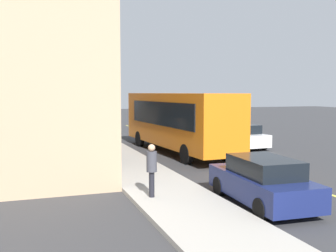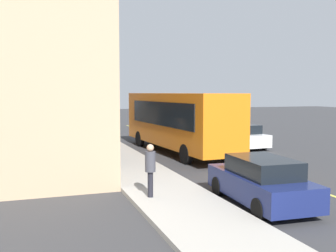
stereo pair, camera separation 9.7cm
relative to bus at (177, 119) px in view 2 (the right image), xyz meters
The scene contains 11 objects.
ground 3.26m from the bus, 39.44° to the right, with size 120.00×120.00×0.00m, color #38383A.
sidewalk 4.64m from the bus, 61.83° to the left, with size 80.00×2.77×0.15m, color #B2ADA3.
lane_centre_stripe 3.26m from the bus, 39.44° to the right, with size 36.00×0.16×0.01m, color #D8D14C.
bus is the anchor object (origin of this frame).
traffic_light 5.43m from the bus, 33.46° to the left, with size 0.30×0.52×3.20m.
car_navy 11.15m from the bus, behind, with size 4.38×2.02×1.52m.
car_teal 16.46m from the bus, 14.84° to the right, with size 4.38×2.02×1.52m.
car_white 4.79m from the bus, 81.88° to the right, with size 4.39×2.04×1.52m.
pedestrian_at_corner 10.54m from the bus, 154.77° to the left, with size 0.34×0.34×1.73m.
pedestrian_mid_block 5.24m from the bus, 60.02° to the left, with size 0.34×0.34×1.56m.
pedestrian_waiting 3.92m from the bus, 69.53° to the left, with size 0.34×0.34×1.74m.
Camera 2 is at (-23.56, 9.69, 3.54)m, focal length 42.06 mm.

